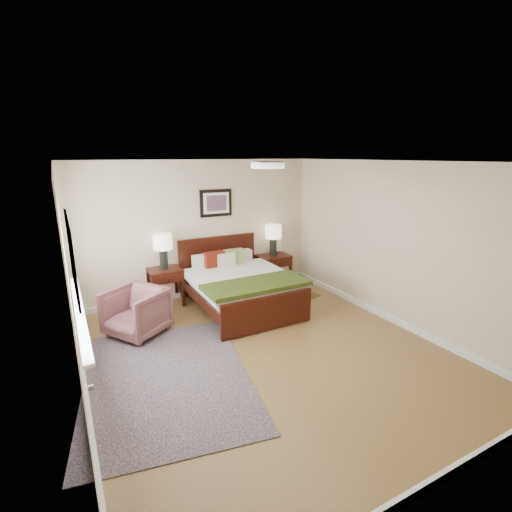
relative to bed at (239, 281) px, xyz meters
name	(u,v)px	position (x,y,z in m)	size (l,w,h in m)	color
floor	(266,352)	(-0.32, -1.52, -0.50)	(5.00, 5.00, 0.00)	olive
back_wall	(200,229)	(-0.32, 0.98, 0.75)	(4.50, 0.04, 2.50)	beige
front_wall	(445,353)	(-0.32, -4.02, 0.75)	(4.50, 0.04, 2.50)	beige
left_wall	(70,293)	(-2.57, -1.52, 0.75)	(0.04, 5.00, 2.50)	beige
right_wall	(393,244)	(1.93, -1.52, 0.75)	(0.04, 5.00, 2.50)	beige
ceiling	(268,162)	(-0.32, -1.52, 2.00)	(4.50, 5.00, 0.02)	white
window	(71,263)	(-2.52, -0.82, 0.88)	(0.11, 2.72, 1.32)	silver
door	(90,413)	(-2.55, -3.27, 0.57)	(0.06, 1.00, 2.18)	silver
ceil_fixture	(268,165)	(-0.32, -1.52, 1.97)	(0.44, 0.44, 0.08)	white
bed	(239,281)	(0.00, 0.00, 0.00)	(1.65, 1.99, 1.07)	#351008
wall_art	(216,203)	(0.00, 0.95, 1.22)	(0.62, 0.05, 0.50)	black
nightstand_left	(165,276)	(-1.08, 0.73, 0.04)	(0.56, 0.50, 0.66)	#351008
nightstand_right	(273,267)	(1.12, 0.74, -0.12)	(0.63, 0.48, 0.63)	#351008
lamp_left	(163,245)	(-1.08, 0.75, 0.59)	(0.32, 0.32, 0.61)	black
lamp_right	(273,235)	(1.12, 0.75, 0.56)	(0.32, 0.32, 0.61)	black
armchair	(136,312)	(-1.76, -0.18, -0.15)	(0.75, 0.77, 0.70)	brown
rug_persian	(167,377)	(-1.67, -1.50, -0.49)	(1.87, 2.64, 0.01)	#0B1E3B
rug_navy	(282,292)	(1.06, 0.28, -0.49)	(0.83, 1.24, 0.01)	black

